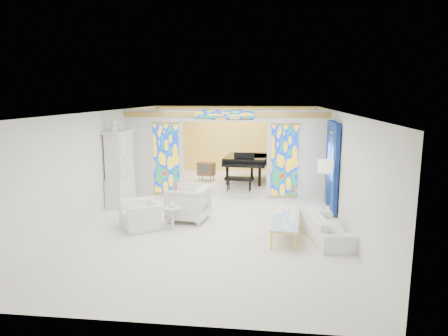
# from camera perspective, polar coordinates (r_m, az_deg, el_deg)

# --- Properties ---
(floor) EXTENTS (12.00, 12.00, 0.00)m
(floor) POSITION_cam_1_polar(r_m,az_deg,el_deg) (12.06, -0.93, -6.34)
(floor) COLOR silver
(floor) RESTS_ON ground
(ceiling) EXTENTS (7.00, 12.00, 0.02)m
(ceiling) POSITION_cam_1_polar(r_m,az_deg,el_deg) (11.56, -0.98, 8.05)
(ceiling) COLOR white
(ceiling) RESTS_ON wall_back
(wall_back) EXTENTS (7.00, 0.02, 3.00)m
(wall_back) POSITION_cam_1_polar(r_m,az_deg,el_deg) (17.63, 1.56, 3.95)
(wall_back) COLOR silver
(wall_back) RESTS_ON floor
(wall_front) EXTENTS (7.00, 0.02, 3.00)m
(wall_front) POSITION_cam_1_polar(r_m,az_deg,el_deg) (5.99, -8.46, -8.91)
(wall_front) COLOR silver
(wall_front) RESTS_ON floor
(wall_left) EXTENTS (0.02, 12.00, 3.00)m
(wall_left) POSITION_cam_1_polar(r_m,az_deg,el_deg) (12.65, -16.88, 0.97)
(wall_left) COLOR silver
(wall_left) RESTS_ON floor
(wall_right) EXTENTS (0.02, 12.00, 3.00)m
(wall_right) POSITION_cam_1_polar(r_m,az_deg,el_deg) (11.80, 16.16, 0.36)
(wall_right) COLOR silver
(wall_right) RESTS_ON floor
(partition_wall) EXTENTS (7.00, 0.22, 3.00)m
(partition_wall) POSITION_cam_1_polar(r_m,az_deg,el_deg) (13.66, 0.12, 2.73)
(partition_wall) COLOR silver
(partition_wall) RESTS_ON floor
(stained_glass_left) EXTENTS (0.90, 0.04, 2.40)m
(stained_glass_left) POSITION_cam_1_polar(r_m,az_deg,el_deg) (13.97, -8.23, 1.34)
(stained_glass_left) COLOR gold
(stained_glass_left) RESTS_ON partition_wall
(stained_glass_right) EXTENTS (0.90, 0.04, 2.40)m
(stained_glass_right) POSITION_cam_1_polar(r_m,az_deg,el_deg) (13.53, 8.65, 1.03)
(stained_glass_right) COLOR gold
(stained_glass_right) RESTS_ON partition_wall
(stained_glass_transom) EXTENTS (2.00, 0.04, 0.34)m
(stained_glass_transom) POSITION_cam_1_polar(r_m,az_deg,el_deg) (13.45, 0.07, 7.61)
(stained_glass_transom) COLOR gold
(stained_glass_transom) RESTS_ON partition_wall
(alcove_platform) EXTENTS (6.80, 3.80, 0.18)m
(alcove_platform) POSITION_cam_1_polar(r_m,az_deg,el_deg) (15.99, 0.95, -1.83)
(alcove_platform) COLOR silver
(alcove_platform) RESTS_ON floor
(gold_curtain_back) EXTENTS (6.70, 0.10, 2.90)m
(gold_curtain_back) POSITION_cam_1_polar(r_m,az_deg,el_deg) (17.51, 1.53, 3.91)
(gold_curtain_back) COLOR #EBC151
(gold_curtain_back) RESTS_ON wall_back
(chandelier) EXTENTS (0.48, 0.48, 0.30)m
(chandelier) POSITION_cam_1_polar(r_m,az_deg,el_deg) (15.54, 1.69, 6.98)
(chandelier) COLOR gold
(chandelier) RESTS_ON ceiling
(blue_drapes) EXTENTS (0.14, 1.85, 2.65)m
(blue_drapes) POSITION_cam_1_polar(r_m,az_deg,el_deg) (12.45, 15.19, 1.27)
(blue_drapes) COLOR navy
(blue_drapes) RESTS_ON wall_right
(china_cabinet) EXTENTS (0.56, 1.46, 2.72)m
(china_cabinet) POSITION_cam_1_polar(r_m,az_deg,el_deg) (13.14, -14.65, -0.04)
(china_cabinet) COLOR silver
(china_cabinet) RESTS_ON floor
(armchair_left) EXTENTS (1.39, 1.43, 0.71)m
(armchair_left) POSITION_cam_1_polar(r_m,az_deg,el_deg) (10.83, -11.75, -6.57)
(armchair_left) COLOR white
(armchair_left) RESTS_ON floor
(armchair_right) EXTENTS (1.22, 1.20, 0.98)m
(armchair_right) POSITION_cam_1_polar(r_m,az_deg,el_deg) (11.25, -5.11, -5.02)
(armchair_right) COLOR white
(armchair_right) RESTS_ON floor
(sofa) EXTENTS (1.17, 2.22, 0.62)m
(sofa) POSITION_cam_1_polar(r_m,az_deg,el_deg) (10.15, 14.52, -8.10)
(sofa) COLOR white
(sofa) RESTS_ON floor
(side_table) EXTENTS (0.57, 0.57, 0.60)m
(side_table) POSITION_cam_1_polar(r_m,az_deg,el_deg) (10.57, -7.38, -6.62)
(side_table) COLOR silver
(side_table) RESTS_ON floor
(vase) EXTENTS (0.20, 0.20, 0.18)m
(vase) POSITION_cam_1_polar(r_m,az_deg,el_deg) (10.49, -7.41, -5.05)
(vase) COLOR silver
(vase) RESTS_ON side_table
(coffee_table) EXTENTS (0.86, 2.17, 0.47)m
(coffee_table) POSITION_cam_1_polar(r_m,az_deg,el_deg) (10.12, 8.88, -7.22)
(coffee_table) COLOR white
(coffee_table) RESTS_ON floor
(floor_lamp) EXTENTS (0.55, 0.55, 1.73)m
(floor_lamp) POSITION_cam_1_polar(r_m,az_deg,el_deg) (11.24, 14.27, -0.16)
(floor_lamp) COLOR gold
(floor_lamp) RESTS_ON floor
(grand_piano) EXTENTS (2.11, 3.09, 1.21)m
(grand_piano) POSITION_cam_1_polar(r_m,az_deg,el_deg) (15.43, 3.86, 1.13)
(grand_piano) COLOR black
(grand_piano) RESTS_ON alcove_platform
(tv_console) EXTENTS (0.71, 0.57, 0.72)m
(tv_console) POSITION_cam_1_polar(r_m,az_deg,el_deg) (15.50, -2.55, -0.12)
(tv_console) COLOR brown
(tv_console) RESTS_ON alcove_platform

